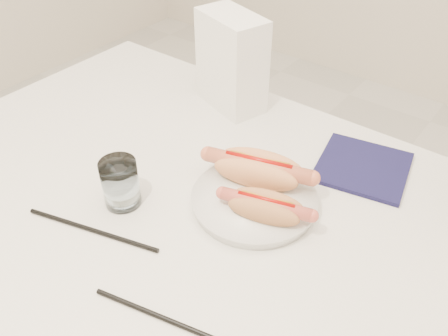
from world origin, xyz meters
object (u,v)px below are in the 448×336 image
Objects in this scene: hotdog_right at (266,207)px; water_glass at (120,183)px; table at (200,229)px; napkin_box at (232,62)px; hotdog_left at (258,169)px; plate at (254,201)px.

hotdog_right is 1.72× the size of water_glass.
table is 5.79× the size of napkin_box.
napkin_box reaches higher than hotdog_left.
hotdog_left reaches higher than plate.
napkin_box reaches higher than table.
hotdog_left is 0.24m from water_glass.
hotdog_right is 0.39m from napkin_box.
hotdog_left is 0.09m from hotdog_right.
napkin_box is at bearing 97.61° from water_glass.
water_glass is at bearing -64.35° from napkin_box.
table is 13.81× the size of water_glass.
table is 0.15m from hotdog_right.
plate is 0.23m from water_glass.
table is 0.15m from hotdog_left.
table is 0.38m from napkin_box.
water_glass reaches higher than hotdog_right.
table is 0.12m from plate.
plate is 1.39× the size of hotdog_right.
plate is 1.01× the size of napkin_box.
hotdog_right is at bearing -64.53° from hotdog_left.
hotdog_left reaches higher than table.
water_glass reaches higher than hotdog_left.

